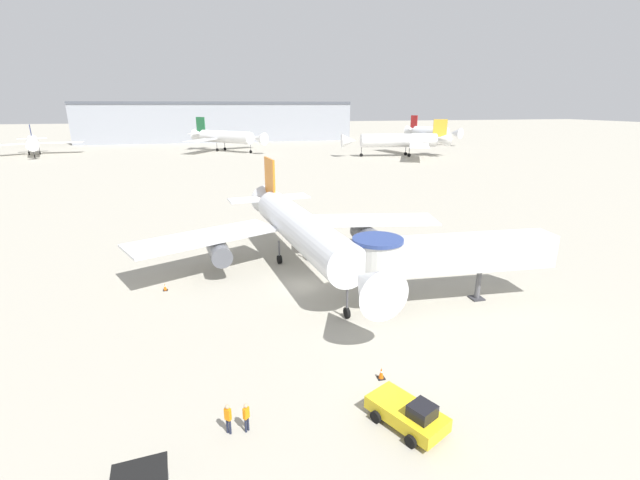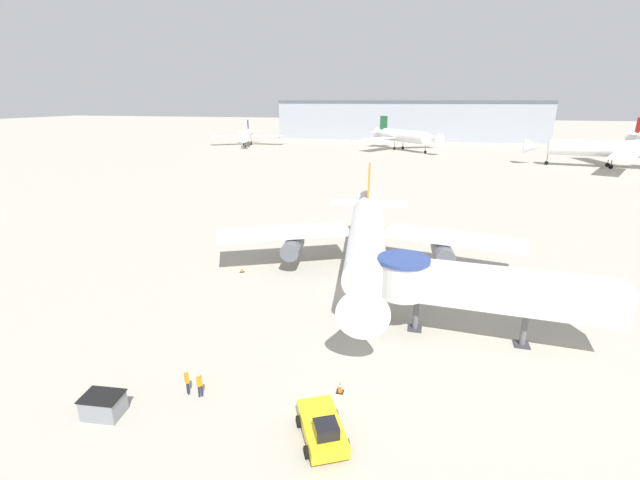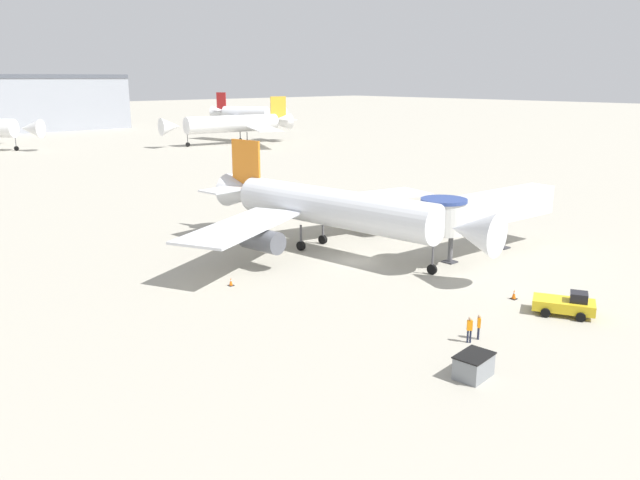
{
  "view_description": "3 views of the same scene",
  "coord_description": "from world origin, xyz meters",
  "px_view_note": "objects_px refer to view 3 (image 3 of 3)",
  "views": [
    {
      "loc": [
        -7.33,
        -36.3,
        16.22
      ],
      "look_at": [
        2.1,
        2.15,
        3.66
      ],
      "focal_mm": 24.0,
      "sensor_mm": 36.0,
      "label": 1
    },
    {
      "loc": [
        6.06,
        -37.75,
        17.82
      ],
      "look_at": [
        -2.93,
        -1.66,
        5.57
      ],
      "focal_mm": 24.0,
      "sensor_mm": 36.0,
      "label": 2
    },
    {
      "loc": [
        -39.26,
        -38.72,
        16.35
      ],
      "look_at": [
        -5.01,
        -0.55,
        3.01
      ],
      "focal_mm": 35.0,
      "sensor_mm": 36.0,
      "label": 3
    }
  ],
  "objects_px": {
    "traffic_cone_starboard_wing": "(438,231)",
    "background_jet_gold_tail": "(235,124)",
    "ground_crew_marshaller": "(470,328)",
    "traffic_cone_port_wing": "(231,282)",
    "background_jet_red_tail": "(245,113)",
    "jet_bridge": "(481,210)",
    "pushback_tug_yellow": "(565,304)",
    "traffic_cone_near_nose": "(514,294)",
    "main_airplane": "(327,208)",
    "service_container_gray": "(474,366)",
    "ground_crew_wing_walker": "(479,325)"
  },
  "relations": [
    {
      "from": "pushback_tug_yellow",
      "to": "background_jet_gold_tail",
      "type": "relative_size",
      "value": 0.12
    },
    {
      "from": "ground_crew_marshaller",
      "to": "traffic_cone_port_wing",
      "type": "bearing_deg",
      "value": 145.3
    },
    {
      "from": "traffic_cone_starboard_wing",
      "to": "background_jet_gold_tail",
      "type": "height_order",
      "value": "background_jet_gold_tail"
    },
    {
      "from": "traffic_cone_near_nose",
      "to": "background_jet_gold_tail",
      "type": "relative_size",
      "value": 0.02
    },
    {
      "from": "ground_crew_wing_walker",
      "to": "traffic_cone_starboard_wing",
      "type": "bearing_deg",
      "value": -178.3
    },
    {
      "from": "service_container_gray",
      "to": "background_jet_red_tail",
      "type": "xyz_separation_m",
      "value": [
        94.73,
        156.04,
        4.44
      ]
    },
    {
      "from": "pushback_tug_yellow",
      "to": "background_jet_red_tail",
      "type": "bearing_deg",
      "value": 35.07
    },
    {
      "from": "jet_bridge",
      "to": "traffic_cone_starboard_wing",
      "type": "xyz_separation_m",
      "value": [
        3.74,
        7.76,
        -4.05
      ]
    },
    {
      "from": "jet_bridge",
      "to": "background_jet_red_tail",
      "type": "xyz_separation_m",
      "value": [
        73.07,
        141.65,
        0.73
      ]
    },
    {
      "from": "ground_crew_marshaller",
      "to": "ground_crew_wing_walker",
      "type": "xyz_separation_m",
      "value": [
        0.92,
        -0.07,
        -0.04
      ]
    },
    {
      "from": "main_airplane",
      "to": "background_jet_gold_tail",
      "type": "height_order",
      "value": "background_jet_gold_tail"
    },
    {
      "from": "traffic_cone_port_wing",
      "to": "ground_crew_wing_walker",
      "type": "relative_size",
      "value": 0.42
    },
    {
      "from": "jet_bridge",
      "to": "traffic_cone_starboard_wing",
      "type": "relative_size",
      "value": 24.24
    },
    {
      "from": "service_container_gray",
      "to": "background_jet_red_tail",
      "type": "distance_m",
      "value": 182.6
    },
    {
      "from": "main_airplane",
      "to": "ground_crew_wing_walker",
      "type": "xyz_separation_m",
      "value": [
        -7.22,
        -22.28,
        -3.27
      ]
    },
    {
      "from": "traffic_cone_near_nose",
      "to": "background_jet_gold_tail",
      "type": "xyz_separation_m",
      "value": [
        50.5,
        110.9,
        4.73
      ]
    },
    {
      "from": "jet_bridge",
      "to": "traffic_cone_port_wing",
      "type": "height_order",
      "value": "jet_bridge"
    },
    {
      "from": "traffic_cone_port_wing",
      "to": "ground_crew_wing_walker",
      "type": "xyz_separation_m",
      "value": [
        5.86,
        -19.62,
        0.63
      ]
    },
    {
      "from": "pushback_tug_yellow",
      "to": "traffic_cone_near_nose",
      "type": "distance_m",
      "value": 4.18
    },
    {
      "from": "pushback_tug_yellow",
      "to": "traffic_cone_starboard_wing",
      "type": "distance_m",
      "value": 24.3
    },
    {
      "from": "traffic_cone_port_wing",
      "to": "service_container_gray",
      "type": "bearing_deg",
      "value": -87.06
    },
    {
      "from": "traffic_cone_port_wing",
      "to": "pushback_tug_yellow",
      "type": "bearing_deg",
      "value": -56.32
    },
    {
      "from": "main_airplane",
      "to": "traffic_cone_port_wing",
      "type": "distance_m",
      "value": 13.91
    },
    {
      "from": "service_container_gray",
      "to": "background_jet_gold_tail",
      "type": "distance_m",
      "value": 132.67
    },
    {
      "from": "traffic_cone_starboard_wing",
      "to": "service_container_gray",
      "type": "bearing_deg",
      "value": -138.92
    },
    {
      "from": "pushback_tug_yellow",
      "to": "traffic_cone_near_nose",
      "type": "height_order",
      "value": "pushback_tug_yellow"
    },
    {
      "from": "traffic_cone_near_nose",
      "to": "ground_crew_wing_walker",
      "type": "relative_size",
      "value": 0.46
    },
    {
      "from": "jet_bridge",
      "to": "traffic_cone_starboard_wing",
      "type": "distance_m",
      "value": 9.52
    },
    {
      "from": "pushback_tug_yellow",
      "to": "traffic_cone_port_wing",
      "type": "xyz_separation_m",
      "value": [
        -14.15,
        21.23,
        -0.43
      ]
    },
    {
      "from": "ground_crew_wing_walker",
      "to": "jet_bridge",
      "type": "bearing_deg",
      "value": 172.9
    },
    {
      "from": "pushback_tug_yellow",
      "to": "jet_bridge",
      "type": "bearing_deg",
      "value": 29.44
    },
    {
      "from": "traffic_cone_port_wing",
      "to": "ground_crew_wing_walker",
      "type": "distance_m",
      "value": 20.49
    },
    {
      "from": "pushback_tug_yellow",
      "to": "ground_crew_wing_walker",
      "type": "relative_size",
      "value": 2.79
    },
    {
      "from": "pushback_tug_yellow",
      "to": "ground_crew_marshaller",
      "type": "xyz_separation_m",
      "value": [
        -9.2,
        1.68,
        0.24
      ]
    },
    {
      "from": "main_airplane",
      "to": "traffic_cone_near_nose",
      "type": "relative_size",
      "value": 44.09
    },
    {
      "from": "main_airplane",
      "to": "background_jet_gold_tail",
      "type": "xyz_separation_m",
      "value": [
        51.71,
        91.17,
        0.86
      ]
    },
    {
      "from": "pushback_tug_yellow",
      "to": "traffic_cone_starboard_wing",
      "type": "bearing_deg",
      "value": 32.19
    },
    {
      "from": "main_airplane",
      "to": "background_jet_gold_tail",
      "type": "distance_m",
      "value": 104.82
    },
    {
      "from": "jet_bridge",
      "to": "traffic_cone_near_nose",
      "type": "distance_m",
      "value": 13.01
    },
    {
      "from": "background_jet_gold_tail",
      "to": "background_jet_red_tail",
      "type": "xyz_separation_m",
      "value": [
        31.1,
        39.71,
        0.03
      ]
    },
    {
      "from": "pushback_tug_yellow",
      "to": "background_jet_gold_tail",
      "type": "bearing_deg",
      "value": 39.15
    },
    {
      "from": "pushback_tug_yellow",
      "to": "traffic_cone_port_wing",
      "type": "distance_m",
      "value": 25.52
    },
    {
      "from": "pushback_tug_yellow",
      "to": "background_jet_gold_tail",
      "type": "height_order",
      "value": "background_jet_gold_tail"
    },
    {
      "from": "ground_crew_wing_walker",
      "to": "main_airplane",
      "type": "bearing_deg",
      "value": -149.23
    },
    {
      "from": "traffic_cone_port_wing",
      "to": "traffic_cone_starboard_wing",
      "type": "bearing_deg",
      "value": -0.75
    },
    {
      "from": "traffic_cone_starboard_wing",
      "to": "traffic_cone_port_wing",
      "type": "bearing_deg",
      "value": 179.25
    },
    {
      "from": "traffic_cone_port_wing",
      "to": "background_jet_red_tail",
      "type": "xyz_separation_m",
      "value": [
        95.89,
        133.54,
        4.79
      ]
    },
    {
      "from": "traffic_cone_port_wing",
      "to": "background_jet_red_tail",
      "type": "distance_m",
      "value": 164.47
    },
    {
      "from": "traffic_cone_port_wing",
      "to": "ground_crew_marshaller",
      "type": "xyz_separation_m",
      "value": [
        4.94,
        -19.55,
        0.67
      ]
    },
    {
      "from": "background_jet_gold_tail",
      "to": "traffic_cone_near_nose",
      "type": "bearing_deg",
      "value": -16.95
    }
  ]
}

